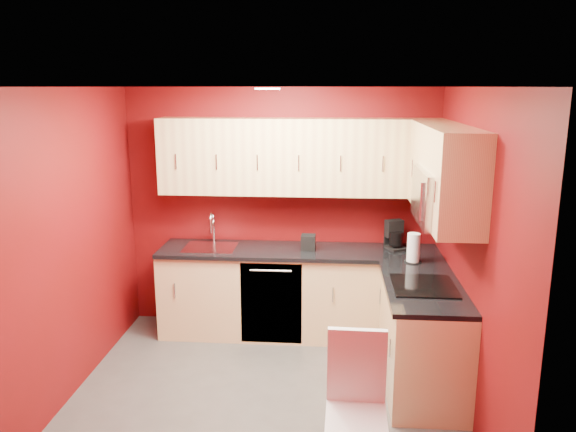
# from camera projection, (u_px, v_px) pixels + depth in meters

# --- Properties ---
(floor) EXTENTS (3.20, 3.20, 0.00)m
(floor) POSITION_uv_depth(u_px,v_px,m) (266.00, 393.00, 4.69)
(floor) COLOR #4A4745
(floor) RESTS_ON ground
(ceiling) EXTENTS (3.20, 3.20, 0.00)m
(ceiling) POSITION_uv_depth(u_px,v_px,m) (263.00, 87.00, 4.12)
(ceiling) COLOR white
(ceiling) RESTS_ON wall_back
(wall_back) EXTENTS (3.20, 0.00, 3.20)m
(wall_back) POSITION_uv_depth(u_px,v_px,m) (282.00, 209.00, 5.86)
(wall_back) COLOR #5F090D
(wall_back) RESTS_ON floor
(wall_front) EXTENTS (3.20, 0.00, 3.20)m
(wall_front) POSITION_uv_depth(u_px,v_px,m) (230.00, 331.00, 2.95)
(wall_front) COLOR #5F090D
(wall_front) RESTS_ON floor
(wall_left) EXTENTS (0.00, 3.00, 3.00)m
(wall_left) POSITION_uv_depth(u_px,v_px,m) (68.00, 245.00, 4.53)
(wall_left) COLOR #5F090D
(wall_left) RESTS_ON floor
(wall_right) EXTENTS (0.00, 3.00, 3.00)m
(wall_right) POSITION_uv_depth(u_px,v_px,m) (472.00, 255.00, 4.28)
(wall_right) COLOR #5F090D
(wall_right) RESTS_ON floor
(base_cabinets_back) EXTENTS (2.80, 0.60, 0.87)m
(base_cabinets_back) POSITION_uv_depth(u_px,v_px,m) (299.00, 294.00, 5.74)
(base_cabinets_back) COLOR #E2B981
(base_cabinets_back) RESTS_ON floor
(base_cabinets_right) EXTENTS (0.60, 1.30, 0.87)m
(base_cabinets_right) POSITION_uv_depth(u_px,v_px,m) (422.00, 338.00, 4.73)
(base_cabinets_right) COLOR #E2B981
(base_cabinets_right) RESTS_ON floor
(countertop_back) EXTENTS (2.80, 0.63, 0.04)m
(countertop_back) POSITION_uv_depth(u_px,v_px,m) (299.00, 251.00, 5.62)
(countertop_back) COLOR black
(countertop_back) RESTS_ON base_cabinets_back
(countertop_right) EXTENTS (0.63, 1.27, 0.04)m
(countertop_right) POSITION_uv_depth(u_px,v_px,m) (423.00, 287.00, 4.62)
(countertop_right) COLOR black
(countertop_right) RESTS_ON base_cabinets_right
(upper_cabinets_back) EXTENTS (2.80, 0.35, 0.75)m
(upper_cabinets_back) POSITION_uv_depth(u_px,v_px,m) (300.00, 157.00, 5.55)
(upper_cabinets_back) COLOR #E5C981
(upper_cabinets_back) RESTS_ON wall_back
(upper_cabinets_right) EXTENTS (0.35, 1.55, 0.75)m
(upper_cabinets_right) POSITION_uv_depth(u_px,v_px,m) (443.00, 164.00, 4.58)
(upper_cabinets_right) COLOR #E5C981
(upper_cabinets_right) RESTS_ON wall_right
(microwave) EXTENTS (0.42, 0.76, 0.42)m
(microwave) POSITION_uv_depth(u_px,v_px,m) (443.00, 197.00, 4.40)
(microwave) COLOR silver
(microwave) RESTS_ON upper_cabinets_right
(cooktop) EXTENTS (0.50, 0.55, 0.01)m
(cooktop) POSITION_uv_depth(u_px,v_px,m) (423.00, 286.00, 4.58)
(cooktop) COLOR black
(cooktop) RESTS_ON countertop_right
(sink) EXTENTS (0.52, 0.42, 0.35)m
(sink) POSITION_uv_depth(u_px,v_px,m) (210.00, 244.00, 5.69)
(sink) COLOR silver
(sink) RESTS_ON countertop_back
(dishwasher_front) EXTENTS (0.60, 0.02, 0.82)m
(dishwasher_front) POSITION_uv_depth(u_px,v_px,m) (271.00, 303.00, 5.48)
(dishwasher_front) COLOR black
(dishwasher_front) RESTS_ON base_cabinets_back
(downlight) EXTENTS (0.20, 0.20, 0.01)m
(downlight) POSITION_uv_depth(u_px,v_px,m) (267.00, 89.00, 4.42)
(downlight) COLOR white
(downlight) RESTS_ON ceiling
(coffee_maker) EXTENTS (0.25, 0.28, 0.29)m
(coffee_maker) POSITION_uv_depth(u_px,v_px,m) (397.00, 235.00, 5.59)
(coffee_maker) COLOR black
(coffee_maker) RESTS_ON countertop_back
(napkin_holder) EXTENTS (0.14, 0.14, 0.15)m
(napkin_holder) POSITION_uv_depth(u_px,v_px,m) (308.00, 242.00, 5.59)
(napkin_holder) COLOR black
(napkin_holder) RESTS_ON countertop_back
(paper_towel) EXTENTS (0.20, 0.20, 0.27)m
(paper_towel) POSITION_uv_depth(u_px,v_px,m) (413.00, 248.00, 5.18)
(paper_towel) COLOR silver
(paper_towel) RESTS_ON countertop_right
(dining_chair) EXTENTS (0.40, 0.42, 0.96)m
(dining_chair) POSITION_uv_depth(u_px,v_px,m) (356.00, 411.00, 3.58)
(dining_chair) COLOR white
(dining_chair) RESTS_ON floor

